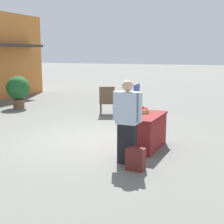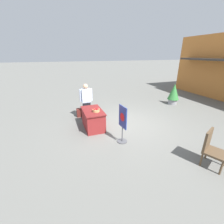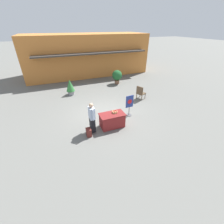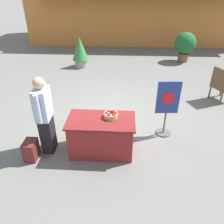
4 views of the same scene
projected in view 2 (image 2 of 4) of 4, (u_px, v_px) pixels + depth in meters
name	position (u px, v px, depth m)	size (l,w,h in m)	color
ground_plane	(125.00, 124.00, 6.74)	(120.00, 120.00, 0.00)	slate
display_table	(93.00, 119.00, 6.28)	(1.38, 0.78, 0.80)	maroon
apple_basket	(96.00, 110.00, 5.98)	(0.29, 0.29, 0.16)	tan
person_visitor	(86.00, 101.00, 7.10)	(0.27, 0.61, 1.68)	black
backpack	(80.00, 113.00, 7.50)	(0.24, 0.34, 0.42)	maroon
poster_board	(123.00, 124.00, 5.15)	(0.52, 0.36, 1.35)	#4C4C51
patio_chair	(212.00, 147.00, 4.12)	(0.73, 0.73, 1.04)	brown
potted_plant_near_left	(174.00, 93.00, 9.20)	(0.67, 0.67, 1.27)	gray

